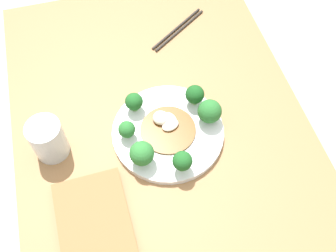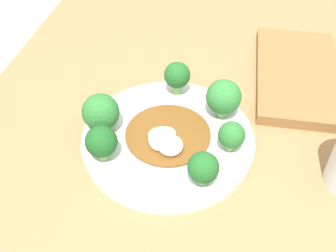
# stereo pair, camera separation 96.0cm
# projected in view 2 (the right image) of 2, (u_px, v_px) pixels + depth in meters

# --- Properties ---
(plate) EXTENTS (0.27, 0.27, 0.02)m
(plate) POSITION_uv_depth(u_px,v_px,m) (168.00, 139.00, 0.62)
(plate) COLOR silver
(plate) RESTS_ON table
(broccoli_northwest) EXTENTS (0.05, 0.05, 0.06)m
(broccoli_northwest) POSITION_uv_depth(u_px,v_px,m) (101.00, 142.00, 0.56)
(broccoli_northwest) COLOR #89B76B
(broccoli_northwest) RESTS_ON plate
(broccoli_south) EXTENTS (0.04, 0.04, 0.05)m
(broccoli_south) POSITION_uv_depth(u_px,v_px,m) (232.00, 135.00, 0.57)
(broccoli_south) COLOR #7AAD5B
(broccoli_south) RESTS_ON plate
(broccoli_southwest) EXTENTS (0.04, 0.04, 0.05)m
(broccoli_southwest) POSITION_uv_depth(u_px,v_px,m) (203.00, 168.00, 0.52)
(broccoli_southwest) COLOR #70A356
(broccoli_southwest) RESTS_ON plate
(broccoli_north) EXTENTS (0.06, 0.06, 0.06)m
(broccoli_north) POSITION_uv_depth(u_px,v_px,m) (101.00, 112.00, 0.60)
(broccoli_north) COLOR #89B76B
(broccoli_north) RESTS_ON plate
(broccoli_southeast) EXTENTS (0.06, 0.06, 0.07)m
(broccoli_southeast) POSITION_uv_depth(u_px,v_px,m) (224.00, 97.00, 0.62)
(broccoli_southeast) COLOR #89B76B
(broccoli_southeast) RESTS_ON plate
(broccoli_east) EXTENTS (0.04, 0.04, 0.06)m
(broccoli_east) POSITION_uv_depth(u_px,v_px,m) (177.00, 76.00, 0.66)
(broccoli_east) COLOR #7AAD5B
(broccoli_east) RESTS_ON plate
(stirfry_center) EXTENTS (0.13, 0.13, 0.02)m
(stirfry_center) POSITION_uv_depth(u_px,v_px,m) (167.00, 137.00, 0.60)
(stirfry_center) COLOR brown
(stirfry_center) RESTS_ON plate
(cutting_board) EXTENTS (0.28, 0.16, 0.02)m
(cutting_board) POSITION_uv_depth(u_px,v_px,m) (298.00, 74.00, 0.73)
(cutting_board) COLOR brown
(cutting_board) RESTS_ON table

